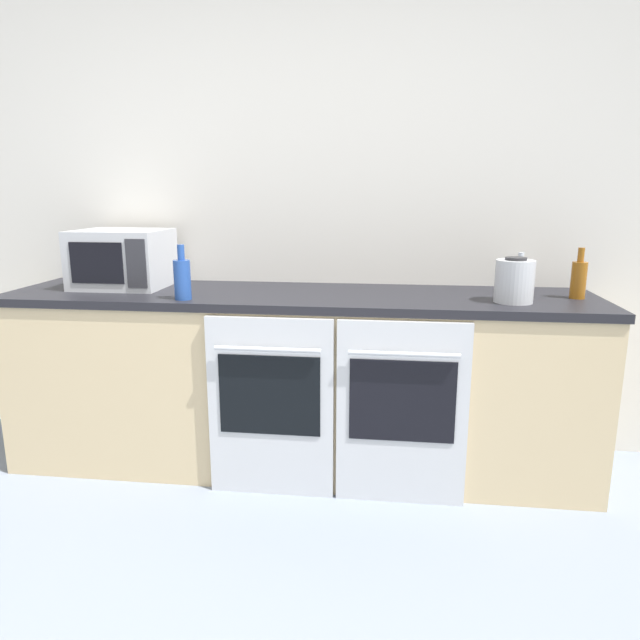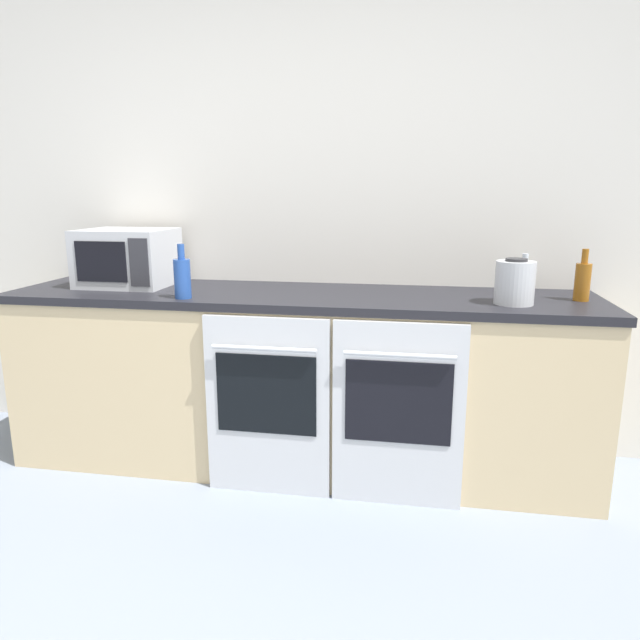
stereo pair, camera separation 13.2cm
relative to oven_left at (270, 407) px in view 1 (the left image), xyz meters
name	(u,v)px [view 1 (the left image)]	position (x,y,z in m)	size (l,w,h in m)	color
wall_back	(308,207)	(0.07, 0.70, 0.87)	(10.00, 0.06, 2.60)	silver
counter_back	(298,379)	(0.07, 0.34, 0.02)	(2.88, 0.67, 0.89)	#D1B789
oven_left	(270,407)	(0.00, 0.00, 0.00)	(0.57, 0.06, 0.84)	silver
oven_right	(402,413)	(0.59, 0.00, 0.00)	(0.57, 0.06, 0.84)	silver
microwave	(123,259)	(-0.85, 0.41, 0.61)	(0.45, 0.39, 0.29)	#B7BABF
bottle_clear	(520,275)	(1.17, 0.57, 0.54)	(0.07, 0.07, 0.19)	silver
bottle_amber	(579,279)	(1.39, 0.36, 0.56)	(0.07, 0.07, 0.24)	#8C5114
bottle_blue	(182,278)	(-0.42, 0.10, 0.56)	(0.08, 0.08, 0.25)	#234793
kettle	(514,281)	(1.07, 0.22, 0.56)	(0.17, 0.17, 0.20)	#B7BABF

